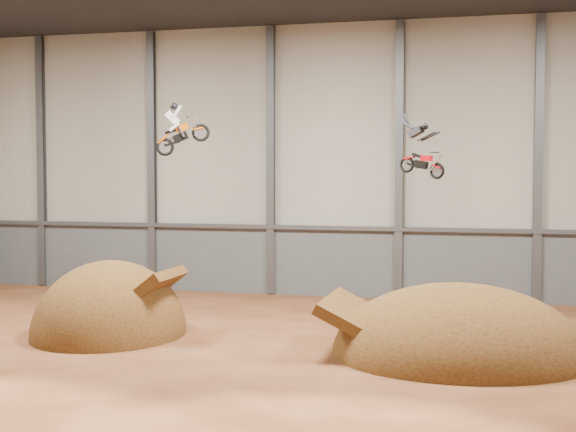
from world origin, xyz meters
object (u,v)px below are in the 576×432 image
(takeoff_ramp, at_px, (110,335))
(fmx_rider_a, at_px, (186,123))
(landing_ramp, at_px, (458,356))
(fmx_rider_b, at_px, (421,146))

(takeoff_ramp, distance_m, fmx_rider_a, 9.02)
(takeoff_ramp, xyz_separation_m, landing_ramp, (13.48, -0.47, 0.00))
(takeoff_ramp, height_order, fmx_rider_a, fmx_rider_a)
(fmx_rider_b, bearing_deg, fmx_rider_a, -160.71)
(fmx_rider_a, xyz_separation_m, fmx_rider_b, (9.55, -1.24, -1.07))
(fmx_rider_a, bearing_deg, takeoff_ramp, -159.28)
(takeoff_ramp, relative_size, fmx_rider_b, 2.74)
(landing_ramp, distance_m, fmx_rider_a, 14.10)
(takeoff_ramp, xyz_separation_m, fmx_rider_b, (12.01, 0.82, 7.35))
(takeoff_ramp, relative_size, fmx_rider_a, 3.00)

